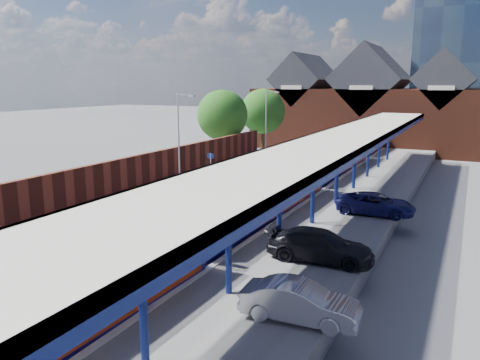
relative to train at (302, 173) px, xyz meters
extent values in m
plane|color=#5B5B5E|center=(-1.49, 3.69, -2.12)|extent=(240.00, 240.00, 0.00)
cube|color=#473D33|center=(-1.49, -6.31, -2.09)|extent=(6.00, 76.00, 0.06)
cube|color=slate|center=(-3.71, -6.31, -2.00)|extent=(0.07, 76.00, 0.14)
cube|color=slate|center=(-2.27, -6.31, -2.00)|extent=(0.07, 76.00, 0.14)
cube|color=slate|center=(-0.71, -6.31, -2.00)|extent=(0.07, 76.00, 0.14)
cube|color=slate|center=(0.73, -6.31, -2.00)|extent=(0.07, 76.00, 0.14)
cube|color=#565659|center=(-6.99, -6.31, -1.62)|extent=(5.00, 76.00, 1.00)
cube|color=#565659|center=(4.51, -6.31, -1.62)|extent=(6.00, 76.00, 1.00)
cube|color=silver|center=(-4.64, -6.31, -1.10)|extent=(0.30, 76.00, 0.05)
cube|color=silver|center=(1.66, -6.31, -1.10)|extent=(0.30, 76.00, 0.05)
cube|color=yellow|center=(-5.24, -6.31, -1.12)|extent=(0.14, 76.00, 0.01)
cube|color=navy|center=(0.01, -24.78, -0.22)|extent=(3.21, 16.07, 2.50)
cube|color=navy|center=(0.01, -24.78, 1.03)|extent=(3.21, 16.07, 0.60)
cube|color=navy|center=(0.01, -8.18, -0.22)|extent=(3.21, 16.07, 2.50)
cube|color=navy|center=(0.01, -8.18, 1.03)|extent=(3.21, 16.07, 0.60)
cube|color=navy|center=(0.01, 8.42, -0.22)|extent=(3.21, 16.07, 2.50)
cube|color=navy|center=(0.01, 8.42, 1.03)|extent=(3.21, 16.07, 0.60)
cube|color=navy|center=(0.01, 25.02, -0.22)|extent=(3.21, 16.07, 2.50)
cube|color=navy|center=(0.01, 25.02, 1.03)|extent=(3.21, 16.07, 0.60)
cube|color=black|center=(-1.41, 0.12, 0.23)|extent=(0.04, 60.54, 0.70)
cube|color=orange|center=(-1.42, 0.12, -0.57)|extent=(0.03, 55.27, 0.30)
cube|color=#BE320C|center=(-1.43, 0.12, -0.82)|extent=(0.03, 55.27, 0.30)
cube|color=black|center=(0.01, 30.62, -1.82)|extent=(2.00, 2.40, 0.60)
cylinder|color=navy|center=(3.51, -23.31, 0.98)|extent=(0.24, 0.24, 4.20)
cylinder|color=navy|center=(3.51, -18.31, 0.98)|extent=(0.24, 0.24, 4.20)
cylinder|color=navy|center=(3.51, -13.31, 0.98)|extent=(0.24, 0.24, 4.20)
cylinder|color=navy|center=(3.51, -8.31, 0.98)|extent=(0.24, 0.24, 4.20)
cylinder|color=navy|center=(3.51, -3.31, 0.98)|extent=(0.24, 0.24, 4.20)
cylinder|color=navy|center=(3.51, 1.69, 0.98)|extent=(0.24, 0.24, 4.20)
cylinder|color=navy|center=(3.51, 6.69, 0.98)|extent=(0.24, 0.24, 4.20)
cylinder|color=navy|center=(3.51, 11.69, 0.98)|extent=(0.24, 0.24, 4.20)
cylinder|color=navy|center=(3.51, 16.69, 0.98)|extent=(0.24, 0.24, 4.20)
cube|color=beige|center=(4.01, -4.31, 3.23)|extent=(4.50, 52.00, 0.25)
cube|color=navy|center=(1.86, -4.31, 3.08)|extent=(0.20, 52.00, 0.55)
cube|color=navy|center=(6.16, -4.31, 3.08)|extent=(0.20, 52.00, 0.55)
cylinder|color=#A5A8AA|center=(-7.99, -4.31, 2.38)|extent=(0.12, 0.12, 7.00)
cube|color=#A5A8AA|center=(-7.39, -4.31, 5.78)|extent=(1.20, 0.08, 0.08)
cube|color=#A5A8AA|center=(-6.79, -4.31, 5.68)|extent=(0.45, 0.18, 0.12)
cylinder|color=#A5A8AA|center=(-7.99, 11.69, 2.38)|extent=(0.12, 0.12, 7.00)
cube|color=#A5A8AA|center=(-7.39, 11.69, 5.78)|extent=(1.20, 0.08, 0.08)
cube|color=#A5A8AA|center=(-6.79, 11.69, 5.68)|extent=(0.45, 0.18, 0.12)
cylinder|color=#A5A8AA|center=(-6.49, -2.31, 0.13)|extent=(0.08, 0.08, 2.50)
cube|color=#0C194C|center=(-6.49, -2.31, 1.18)|extent=(0.55, 0.06, 0.35)
cube|color=#5E2818|center=(-9.59, -12.31, 0.28)|extent=(0.35, 50.00, 2.80)
cube|color=#5E2818|center=(-1.49, 31.69, 1.88)|extent=(30.00, 12.00, 8.00)
cube|color=#232328|center=(-10.49, 31.69, 7.08)|extent=(7.13, 12.00, 7.13)
cube|color=#232328|center=(-1.49, 31.69, 7.08)|extent=(9.16, 12.00, 9.16)
cube|color=#232328|center=(7.51, 31.69, 7.08)|extent=(7.13, 12.00, 7.13)
cube|color=beige|center=(-10.49, 25.64, 6.08)|extent=(2.80, 0.15, 0.50)
cube|color=beige|center=(-1.49, 25.64, 6.08)|extent=(2.80, 0.15, 0.50)
cube|color=beige|center=(7.51, 25.64, 6.08)|extent=(2.80, 0.15, 0.50)
cube|color=slate|center=(8.51, 53.69, 17.88)|extent=(14.00, 14.00, 40.00)
cylinder|color=#382314|center=(-11.99, 9.69, -0.12)|extent=(0.44, 0.44, 4.00)
sphere|color=#1A4813|center=(-11.99, 9.69, 3.38)|extent=(5.20, 5.20, 5.20)
sphere|color=#1A4813|center=(-11.19, 9.19, 2.68)|extent=(3.20, 3.20, 3.20)
cylinder|color=#382314|center=(-10.99, 17.69, -0.12)|extent=(0.44, 0.44, 4.00)
sphere|color=#1A4813|center=(-10.99, 17.69, 3.38)|extent=(5.20, 5.20, 5.20)
sphere|color=#1A4813|center=(-10.19, 17.19, 2.68)|extent=(3.20, 3.20, 3.20)
imported|color=#B6B5BB|center=(6.56, -19.09, -0.48)|extent=(4.01, 1.67, 1.29)
imported|color=black|center=(5.57, -13.60, -0.44)|extent=(4.80, 2.15, 1.37)
imported|color=navy|center=(6.33, -4.89, -0.48)|extent=(4.61, 2.16, 1.28)
camera|label=1|loc=(11.13, -32.67, 6.54)|focal=35.00mm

